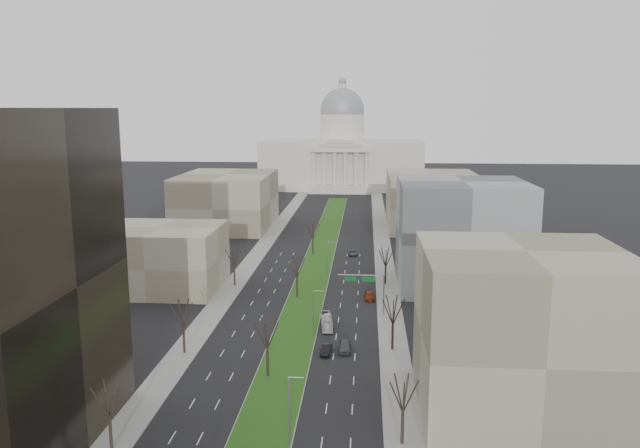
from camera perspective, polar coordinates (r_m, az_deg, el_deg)
The scene contains 28 objects.
ground at distance 172.77m, azimuth 0.01°, elevation -2.84°, with size 600.00×600.00×0.00m, color black.
median at distance 171.76m, azimuth -0.02°, elevation -2.88°, with size 8.00×222.03×0.20m.
sidewalk_left at distance 151.09m, azimuth -7.36°, elevation -4.86°, with size 5.00×330.00×0.15m, color gray.
sidewalk_right at distance 148.18m, azimuth 6.08°, elevation -5.14°, with size 5.00×330.00×0.15m, color gray.
capitol at distance 318.34m, azimuth 2.01°, elevation 6.26°, with size 80.00×46.00×55.00m.
building_beige_left at distance 144.01m, azimuth -14.28°, elevation -3.03°, with size 26.00×22.00×14.00m, color gray.
building_tan_right at distance 87.18m, azimuth 17.88°, elevation -9.38°, with size 26.00×24.00×22.00m, color gray.
building_grey_right at distance 144.02m, azimuth 12.78°, elevation -0.92°, with size 28.00×26.00×24.00m, color slate.
building_far_left at distance 215.21m, azimuth -8.53°, elevation 2.14°, with size 30.00×40.00×18.00m, color gray.
building_far_right at distance 216.05m, azimuth 10.21°, elevation 2.13°, with size 30.00×40.00×18.00m, color gray.
tree_left_near at distance 79.35m, azimuth -18.79°, elevation -14.90°, with size 5.10×5.10×9.18m.
tree_left_mid at distance 105.39m, azimuth -12.43°, elevation -7.94°, with size 5.40×5.40×9.72m.
tree_left_far at distance 142.72m, azimuth -7.86°, elevation -2.98°, with size 5.28×5.28×9.50m.
tree_right_near at distance 77.30m, azimuth 7.63°, elevation -15.04°, with size 5.16×5.16×9.29m.
tree_right_mid at distance 104.99m, azimuth 6.70°, elevation -7.74°, with size 5.52×5.52×9.94m.
tree_right_far at distance 143.65m, azimuth 6.04°, elevation -2.98°, with size 5.04×5.04×9.07m.
tree_median_a at distance 94.72m, azimuth -4.86°, elevation -9.86°, with size 5.40×5.40×9.72m.
tree_median_b at distance 132.60m, azimuth -2.14°, elevation -3.86°, with size 5.40×5.40×9.72m.
tree_median_c at distance 171.44m, azimuth -0.66°, elevation -0.55°, with size 5.40×5.40×9.72m.
streetlamp_median_a at distance 76.70m, azimuth -2.84°, elevation -16.74°, with size 1.90×0.20×9.16m.
streetlamp_median_b at distance 108.82m, azimuth -0.56°, elevation -8.30°, with size 1.90×0.20×9.16m.
streetlamp_median_c at distance 147.14m, azimuth 0.75°, elevation -3.29°, with size 1.90×0.20×9.16m.
mast_arm_signs at distance 122.42m, azimuth 4.60°, elevation -5.55°, with size 9.12×0.24×8.09m.
car_grey_near at distance 106.07m, azimuth 2.28°, elevation -11.10°, with size 2.01×5.01×1.71m, color #414347.
car_black at distance 105.01m, azimuth 0.56°, elevation -11.40°, with size 1.54×4.42×1.46m, color black.
car_red at distance 133.58m, azimuth 4.55°, elevation -6.57°, with size 2.05×5.04×1.46m, color maroon.
car_grey_far at distance 172.55m, azimuth 3.01°, elevation -2.64°, with size 2.26×4.91×1.36m, color #424248.
box_van at distance 116.67m, azimuth 0.61°, elevation -8.90°, with size 1.89×8.08×2.25m, color silver.
Camera 1 is at (12.44, -47.63, 39.93)m, focal length 35.00 mm.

